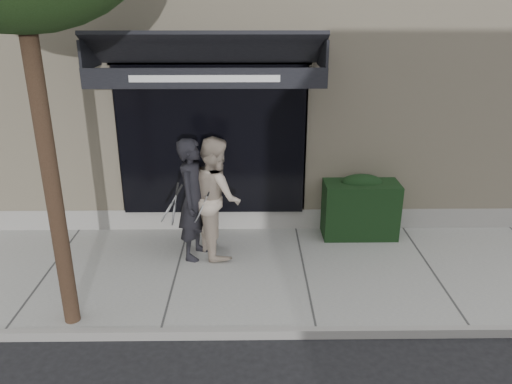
{
  "coord_description": "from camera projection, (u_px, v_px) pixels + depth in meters",
  "views": [
    {
      "loc": [
        -0.84,
        -6.89,
        4.06
      ],
      "look_at": [
        -0.75,
        0.6,
        1.19
      ],
      "focal_mm": 35.0,
      "sensor_mm": 36.0,
      "label": 1
    }
  ],
  "objects": [
    {
      "name": "ground",
      "position": [
        304.0,
        276.0,
        7.89
      ],
      "size": [
        80.0,
        80.0,
        0.0
      ],
      "primitive_type": "plane",
      "color": "black",
      "rests_on": "ground"
    },
    {
      "name": "hedge",
      "position": [
        360.0,
        206.0,
        8.84
      ],
      "size": [
        1.3,
        0.7,
        1.14
      ],
      "color": "black",
      "rests_on": "sidewalk"
    },
    {
      "name": "sidewalk",
      "position": [
        304.0,
        272.0,
        7.87
      ],
      "size": [
        20.0,
        3.0,
        0.12
      ],
      "primitive_type": "cube",
      "color": "gray",
      "rests_on": "ground"
    },
    {
      "name": "building_facade",
      "position": [
        286.0,
        62.0,
        11.54
      ],
      "size": [
        14.3,
        8.04,
        5.64
      ],
      "color": "beige",
      "rests_on": "ground"
    },
    {
      "name": "curb",
      "position": [
        316.0,
        333.0,
        6.42
      ],
      "size": [
        20.0,
        0.1,
        0.14
      ],
      "primitive_type": "cube",
      "color": "gray",
      "rests_on": "ground"
    },
    {
      "name": "pedestrian_back",
      "position": [
        216.0,
        196.0,
        8.06
      ],
      "size": [
        1.05,
        1.17,
        1.98
      ],
      "color": "#AD9C8A",
      "rests_on": "sidewalk"
    },
    {
      "name": "pedestrian_front",
      "position": [
        194.0,
        199.0,
        7.92
      ],
      "size": [
        0.8,
        0.96,
        1.99
      ],
      "color": "black",
      "rests_on": "sidewalk"
    }
  ]
}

